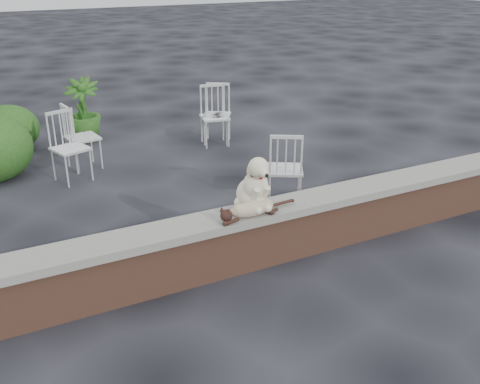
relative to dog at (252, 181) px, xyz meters
name	(u,v)px	position (x,y,z in m)	size (l,w,h in m)	color
ground	(303,249)	(0.59, -0.05, -0.86)	(60.00, 60.00, 0.00)	black
brick_wall	(304,228)	(0.59, -0.05, -0.61)	(6.00, 0.30, 0.50)	brown
capstone	(306,202)	(0.59, -0.05, -0.32)	(6.20, 0.40, 0.08)	slate
dog	(252,181)	(0.00, 0.00, 0.00)	(0.37, 0.48, 0.56)	beige
cat	(252,208)	(-0.08, -0.15, -0.20)	(0.98, 0.24, 0.17)	tan
chair_c	(285,168)	(1.00, 1.02, -0.39)	(0.56, 0.56, 0.94)	silver
chair_b	(215,116)	(1.22, 3.53, -0.39)	(0.56, 0.56, 0.94)	silver
chair_d	(217,114)	(1.29, 3.61, -0.39)	(0.56, 0.56, 0.94)	silver
chair_a	(70,147)	(-1.14, 2.99, -0.39)	(0.56, 0.56, 0.94)	silver
chair_e	(82,136)	(-0.89, 3.40, -0.39)	(0.56, 0.56, 0.94)	silver
potted_plant_b	(83,110)	(-0.60, 4.70, -0.35)	(0.57, 0.57, 1.03)	#1A4D16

